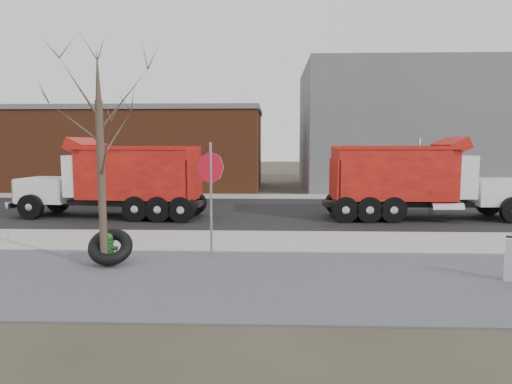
{
  "coord_description": "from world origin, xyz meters",
  "views": [
    {
      "loc": [
        0.85,
        -13.25,
        3.02
      ],
      "look_at": [
        0.32,
        1.67,
        1.4
      ],
      "focal_mm": 32.0,
      "sensor_mm": 36.0,
      "label": 1
    }
  ],
  "objects_px": {
    "truck_tire": "(111,247)",
    "dump_truck_red_b": "(118,178)",
    "stop_sign": "(211,181)",
    "fire_hydrant": "(109,249)",
    "dump_truck_red_a": "(416,178)"
  },
  "relations": [
    {
      "from": "truck_tire",
      "to": "dump_truck_red_b",
      "type": "height_order",
      "value": "dump_truck_red_b"
    },
    {
      "from": "stop_sign",
      "to": "truck_tire",
      "type": "bearing_deg",
      "value": 178.83
    },
    {
      "from": "dump_truck_red_a",
      "to": "dump_truck_red_b",
      "type": "bearing_deg",
      "value": 179.15
    },
    {
      "from": "stop_sign",
      "to": "dump_truck_red_b",
      "type": "distance_m",
      "value": 7.85
    },
    {
      "from": "truck_tire",
      "to": "stop_sign",
      "type": "distance_m",
      "value": 2.97
    },
    {
      "from": "stop_sign",
      "to": "dump_truck_red_b",
      "type": "bearing_deg",
      "value": 105.87
    },
    {
      "from": "fire_hydrant",
      "to": "truck_tire",
      "type": "height_order",
      "value": "truck_tire"
    },
    {
      "from": "dump_truck_red_a",
      "to": "dump_truck_red_b",
      "type": "distance_m",
      "value": 11.83
    },
    {
      "from": "truck_tire",
      "to": "dump_truck_red_a",
      "type": "height_order",
      "value": "dump_truck_red_a"
    },
    {
      "from": "fire_hydrant",
      "to": "dump_truck_red_a",
      "type": "distance_m",
      "value": 12.09
    },
    {
      "from": "fire_hydrant",
      "to": "truck_tire",
      "type": "distance_m",
      "value": 0.22
    },
    {
      "from": "truck_tire",
      "to": "dump_truck_red_a",
      "type": "xyz_separation_m",
      "value": [
        9.63,
        7.22,
        1.15
      ]
    },
    {
      "from": "dump_truck_red_b",
      "to": "truck_tire",
      "type": "bearing_deg",
      "value": 112.09
    },
    {
      "from": "fire_hydrant",
      "to": "dump_truck_red_a",
      "type": "bearing_deg",
      "value": 48.87
    },
    {
      "from": "stop_sign",
      "to": "dump_truck_red_b",
      "type": "height_order",
      "value": "dump_truck_red_b"
    }
  ]
}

